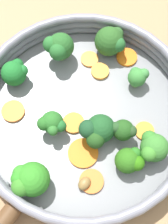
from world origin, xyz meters
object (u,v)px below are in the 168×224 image
skillet (84,117)px  broccoli_floret_3 (52,123)px  broccoli_floret_7 (29,180)px  carrot_slice_5 (72,121)px  carrot_slice_0 (144,131)px  carrot_slice_1 (90,59)px  carrot_slice_4 (127,57)px  broccoli_floret_6 (111,41)px  broccoli_floret_8 (153,147)px  broccoli_floret_4 (59,47)px  broccoli_floret_5 (123,130)px  mushroom_piece_0 (84,183)px  carrot_slice_6 (13,111)px  broccoli_floret_9 (15,73)px  carrot_slice_7 (91,181)px  carrot_slice_2 (100,71)px  broccoli_floret_1 (95,132)px  broccoli_floret_0 (131,160)px  broccoli_floret_2 (138,76)px  carrot_slice_3 (83,153)px

skillet → broccoli_floret_3: size_ratio=7.53×
broccoli_floret_7 → carrot_slice_5: bearing=-68.3°
carrot_slice_0 → carrot_slice_1: (0.15, -0.01, 0.00)m
carrot_slice_4 → broccoli_floret_6: bearing=24.2°
broccoli_floret_6 → broccoli_floret_8: bearing=158.6°
broccoli_floret_4 → broccoli_floret_5: bearing=176.9°
carrot_slice_1 → mushroom_piece_0: bearing=139.1°
skillet → carrot_slice_6: carrot_slice_6 is taller
broccoli_floret_9 → broccoli_floret_3: bearing=177.3°
mushroom_piece_0 → carrot_slice_7: bearing=-107.1°
carrot_slice_2 → mushroom_piece_0: size_ratio=1.42×
broccoli_floret_1 → broccoli_floret_9: broccoli_floret_1 is taller
carrot_slice_4 → carrot_slice_0: bearing=150.3°
carrot_slice_4 → broccoli_floret_0: 0.18m
broccoli_floret_3 → carrot_slice_1: bearing=-63.2°
carrot_slice_1 → carrot_slice_6: 0.15m
broccoli_floret_2 → broccoli_floret_8: 0.11m
carrot_slice_3 → broccoli_floret_3: size_ratio=1.07×
broccoli_floret_0 → skillet: bearing=2.2°
carrot_slice_2 → broccoli_floret_0: bearing=155.9°
carrot_slice_6 → broccoli_floret_6: 0.19m
carrot_slice_4 → broccoli_floret_3: 0.17m
broccoli_floret_1 → broccoli_floret_3: size_ratio=1.11×
broccoli_floret_0 → broccoli_floret_4: bearing=-8.1°
skillet → broccoli_floret_0: broccoli_floret_0 is taller
broccoli_floret_0 → broccoli_floret_4: size_ratio=0.75×
broccoli_floret_2 → broccoli_floret_6: 0.07m
carrot_slice_2 → carrot_slice_7: carrot_slice_2 is taller
broccoli_floret_1 → broccoli_floret_8: (-0.07, -0.05, -0.00)m
carrot_slice_1 → carrot_slice_6: size_ratio=0.81×
broccoli_floret_5 → broccoli_floret_2: bearing=-55.6°
broccoli_floret_3 → broccoli_floret_8: size_ratio=0.92×
carrot_slice_2 → carrot_slice_1: bearing=-2.4°
broccoli_floret_0 → broccoli_floret_7: 0.14m
carrot_slice_3 → broccoli_floret_1: (0.01, -0.03, 0.02)m
carrot_slice_6 → mushroom_piece_0: mushroom_piece_0 is taller
carrot_slice_6 → broccoli_floret_7: 0.12m
carrot_slice_0 → carrot_slice_2: carrot_slice_2 is taller
broccoli_floret_7 → broccoli_floret_9: size_ratio=1.22×
carrot_slice_4 → mushroom_piece_0: bearing=122.8°
carrot_slice_4 → broccoli_floret_5: size_ratio=0.83×
carrot_slice_4 → broccoli_floret_0: bearing=139.6°
carrot_slice_7 → broccoli_floret_4: (0.19, -0.09, 0.03)m
broccoli_floret_5 → broccoli_floret_9: 0.19m
broccoli_floret_1 → broccoli_floret_4: bearing=-16.4°
carrot_slice_3 → broccoli_floret_1: 0.04m
broccoli_floret_0 → broccoli_floret_2: size_ratio=1.10×
broccoli_floret_7 → carrot_slice_0: bearing=-103.0°
broccoli_floret_7 → broccoli_floret_9: bearing=-26.7°
carrot_slice_5 → broccoli_floret_9: (0.11, 0.02, 0.02)m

